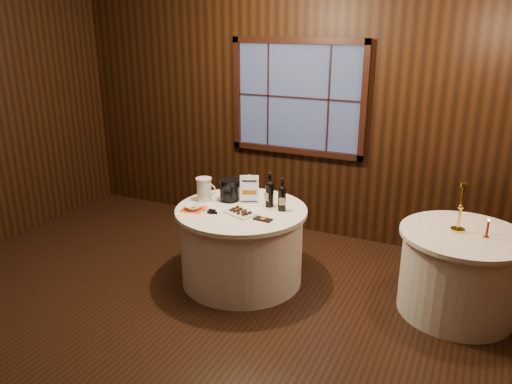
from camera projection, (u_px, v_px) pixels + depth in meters
The scene contains 16 objects.
ground at pixel (188, 331), 4.22m from camera, with size 6.00×6.00×0.00m, color black.
back_wall at pixel (298, 106), 5.84m from camera, with size 6.00×0.10×3.00m.
main_table at pixel (242, 244), 4.95m from camera, with size 1.28×1.28×0.77m.
side_table at pixel (459, 273), 4.39m from camera, with size 1.08×1.08×0.77m.
sign_stand at pixel (249, 193), 4.95m from camera, with size 0.18×0.14×0.30m.
port_bottle_left at pixel (270, 192), 4.83m from camera, with size 0.08×0.10×0.34m.
port_bottle_right at pixel (282, 197), 4.73m from camera, with size 0.08×0.09×0.32m.
ice_bucket at pixel (230, 190), 5.01m from camera, with size 0.22×0.22×0.22m.
chocolate_plate at pixel (240, 212), 4.69m from camera, with size 0.34×0.28×0.04m.
chocolate_box at pixel (263, 219), 4.55m from camera, with size 0.17×0.08×0.01m, color black.
grape_bunch at pixel (212, 211), 4.70m from camera, with size 0.17×0.07×0.04m.
glass_pitcher at pixel (204, 189), 5.02m from camera, with size 0.21×0.16×0.23m.
orange_napkin at pixel (194, 209), 4.81m from camera, with size 0.22×0.22×0.00m, color #FF5A15.
cracker_bowl at pixel (194, 207), 4.80m from camera, with size 0.17×0.17×0.04m, color white.
brass_candlestick at pixel (460, 214), 4.26m from camera, with size 0.12×0.12×0.43m.
red_candle at pixel (487, 230), 4.15m from camera, with size 0.05×0.05×0.17m.
Camera 1 is at (2.07, -3.02, 2.49)m, focal length 35.00 mm.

